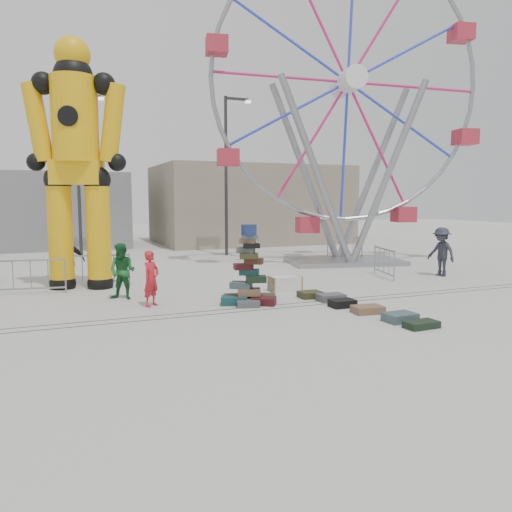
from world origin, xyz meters
name	(u,v)px	position (x,y,z in m)	size (l,w,h in m)	color
ground	(280,314)	(0.00, 0.00, 0.00)	(90.00, 90.00, 0.00)	#9E9E99
track_line_near	(270,309)	(0.00, 0.60, 0.00)	(40.00, 0.04, 0.01)	#47443F
track_line_far	(264,306)	(0.00, 1.00, 0.00)	(40.00, 0.04, 0.01)	#47443F
building_right	(249,205)	(7.00, 20.00, 2.50)	(12.00, 8.00, 5.00)	gray
building_left	(39,210)	(-6.00, 22.00, 2.20)	(10.00, 8.00, 4.40)	gray
lamp_post_right	(228,167)	(3.09, 13.00, 4.48)	(1.41, 0.25, 8.00)	#2D2D30
lamp_post_left	(80,166)	(-3.91, 15.00, 4.48)	(1.41, 0.25, 8.00)	#2D2D30
suitcase_tower	(249,282)	(-0.26, 1.51, 0.62)	(1.74, 1.45, 2.22)	#164343
crash_test_dummy	(76,155)	(-4.47, 5.76, 4.31)	(3.23, 1.57, 8.17)	black
ferris_wheel	(347,106)	(6.91, 7.97, 6.93)	(11.89, 3.99, 14.08)	gray
steamer_trunk	(285,284)	(1.50, 2.84, 0.23)	(0.98, 0.57, 0.46)	silver
row_case_0	(310,294)	(1.72, 1.56, 0.09)	(0.66, 0.54, 0.19)	#34351A
row_case_1	(331,297)	(2.05, 0.93, 0.10)	(0.76, 0.51, 0.20)	#4E5155
row_case_2	(342,303)	(1.92, 0.11, 0.10)	(0.67, 0.48, 0.21)	black
row_case_3	(368,309)	(2.14, -0.75, 0.09)	(0.77, 0.52, 0.19)	brown
row_case_4	(400,317)	(2.33, -1.79, 0.11)	(0.75, 0.54, 0.21)	#3E5359
row_case_5	(421,325)	(2.40, -2.47, 0.08)	(0.79, 0.43, 0.16)	black
barricade_dummy_b	(31,277)	(-5.96, 5.25, 0.55)	(2.00, 0.10, 1.10)	gray
barricade_dummy_c	(98,271)	(-3.93, 5.81, 0.55)	(2.00, 0.10, 1.10)	gray
barricade_wheel_front	(384,262)	(6.12, 3.97, 0.55)	(2.00, 0.10, 1.10)	gray
barricade_wheel_back	(344,247)	(7.91, 9.54, 0.55)	(2.00, 0.10, 1.10)	gray
pedestrian_red	(151,279)	(-2.85, 2.17, 0.76)	(0.55, 0.36, 1.52)	red
pedestrian_green	(122,271)	(-3.45, 3.45, 0.82)	(0.80, 0.62, 1.64)	#165925
pedestrian_black	(68,261)	(-4.84, 6.06, 0.89)	(1.05, 0.44, 1.79)	black
pedestrian_grey	(441,252)	(8.28, 3.37, 0.92)	(1.19, 0.68, 1.84)	#252732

